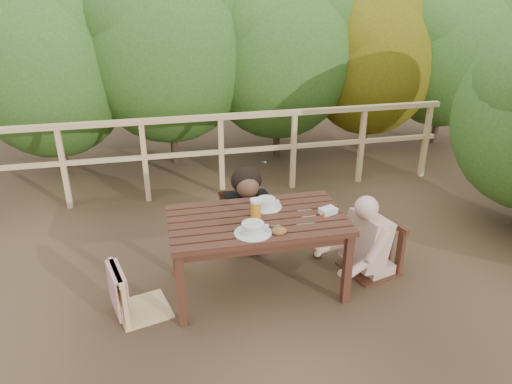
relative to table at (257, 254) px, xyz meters
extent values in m
plane|color=brown|center=(0.00, 0.00, -0.34)|extent=(60.00, 60.00, 0.00)
cube|color=#3F2116|center=(0.00, 0.00, 0.00)|extent=(1.46, 0.82, 0.67)
cube|color=#E4BB7F|center=(-0.98, -0.11, 0.08)|extent=(0.51, 0.51, 0.84)
cube|color=#3F2116|center=(0.05, 0.82, 0.13)|extent=(0.47, 0.47, 0.93)
cube|color=#3F2116|center=(1.07, 0.04, 0.11)|extent=(0.55, 0.55, 0.90)
cube|color=#E4BB7F|center=(0.00, 2.00, 0.17)|extent=(5.60, 0.10, 1.01)
cylinder|color=white|center=(-0.09, -0.23, 0.39)|extent=(0.29, 0.29, 0.10)
cylinder|color=white|center=(0.12, 0.18, 0.38)|extent=(0.27, 0.27, 0.09)
ellipsoid|color=#A67636|center=(0.11, -0.28, 0.37)|extent=(0.11, 0.09, 0.07)
cylinder|color=orange|center=(-0.01, 0.01, 0.43)|extent=(0.09, 0.09, 0.18)
cylinder|color=silver|center=(0.09, -0.29, 0.38)|extent=(0.07, 0.07, 0.08)
cube|color=white|center=(0.60, -0.05, 0.37)|extent=(0.17, 0.14, 0.06)
camera|label=1|loc=(-0.77, -3.48, 2.23)|focal=34.36mm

